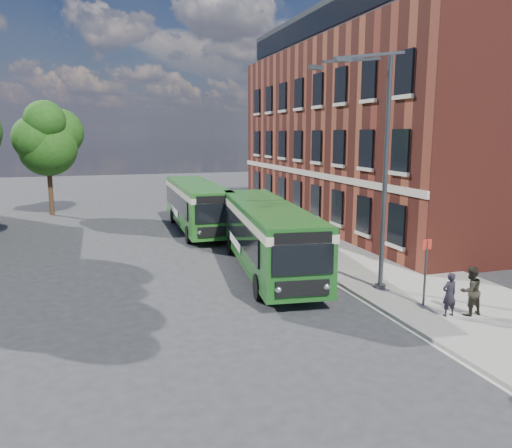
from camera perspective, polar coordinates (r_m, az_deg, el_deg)
name	(u,v)px	position (r m, az deg, el deg)	size (l,w,h in m)	color
ground	(239,289)	(20.16, -1.92, -7.45)	(120.00, 120.00, 0.00)	#2B2B2E
pavement	(316,237)	(29.79, 6.84, -1.54)	(6.00, 48.00, 0.15)	gray
kerb_line	(267,242)	(28.69, 1.28, -2.07)	(0.12, 48.00, 0.01)	beige
brick_office	(387,121)	(36.05, 14.71, 11.27)	(12.10, 26.00, 14.20)	maroon
street_lamp	(377,170)	(19.36, 13.66, 6.00)	(2.96, 2.38, 9.00)	#3A3C3F
bus_stop_sign	(426,268)	(18.51, 18.81, -4.77)	(0.35, 0.08, 2.52)	#3A3C3F
bus_front	(266,230)	(22.64, 1.18, -0.69)	(4.02, 12.33, 3.02)	#1C541B
bus_rear	(197,202)	(32.34, -6.81, 2.55)	(2.86, 11.74, 3.02)	#256420
pedestrian_a	(449,294)	(17.86, 21.23, -7.52)	(0.54, 0.36, 1.49)	black
pedestrian_b	(470,291)	(18.20, 23.30, -7.03)	(0.81, 0.63, 1.67)	black
tree_right	(48,138)	(40.88, -22.70, 9.02)	(5.06, 4.82, 8.55)	#3B2415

